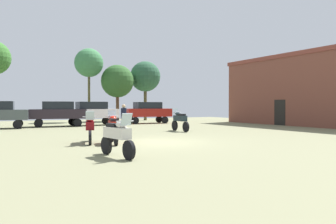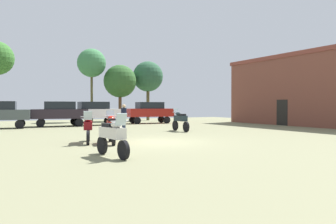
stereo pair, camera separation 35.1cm
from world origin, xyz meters
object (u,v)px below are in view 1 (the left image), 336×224
at_px(brick_building, 317,90).
at_px(motorcycle_3, 117,135).
at_px(car_4, 148,111).
at_px(motorcycle_4, 90,127).
at_px(tree_6, 117,81).
at_px(motorcycle_1, 114,127).
at_px(tree_2, 145,77).
at_px(car_3, 92,112).
at_px(tree_4, 89,63).
at_px(person_1, 124,116).
at_px(car_1, 58,112).
at_px(motorcycle_6, 180,120).

height_order(brick_building, motorcycle_3, brick_building).
bearing_deg(car_4, motorcycle_4, 150.29).
distance_m(brick_building, motorcycle_3, 22.95).
relative_size(motorcycle_3, tree_6, 0.36).
height_order(motorcycle_1, tree_2, tree_2).
bearing_deg(motorcycle_1, car_3, 90.94).
distance_m(tree_2, tree_4, 6.60).
relative_size(car_3, person_1, 2.44).
xyz_separation_m(tree_2, tree_6, (-3.50, -0.46, -0.67)).
distance_m(motorcycle_1, car_1, 13.60).
bearing_deg(motorcycle_6, tree_6, 86.69).
height_order(brick_building, car_1, brick_building).
height_order(car_4, tree_2, tree_2).
bearing_deg(tree_6, tree_4, 174.46).
distance_m(motorcycle_1, tree_6, 21.50).
bearing_deg(person_1, brick_building, -99.16).
height_order(car_1, person_1, car_1).
height_order(car_3, tree_6, tree_6).
relative_size(motorcycle_1, car_3, 0.50).
height_order(motorcycle_6, tree_2, tree_2).
height_order(car_1, tree_4, tree_4).
bearing_deg(motorcycle_3, brick_building, -166.48).
height_order(brick_building, motorcycle_4, brick_building).
bearing_deg(motorcycle_1, tree_2, 74.57).
relative_size(person_1, tree_6, 0.29).
bearing_deg(car_3, motorcycle_3, 166.66).
distance_m(brick_building, person_1, 17.64).
height_order(motorcycle_6, car_1, car_1).
xyz_separation_m(car_4, person_1, (-6.04, -9.25, -0.14)).
height_order(car_3, tree_4, tree_4).
xyz_separation_m(motorcycle_3, person_1, (3.70, 8.84, 0.32)).
height_order(motorcycle_6, tree_6, tree_6).
relative_size(tree_2, tree_6, 1.11).
height_order(motorcycle_3, tree_2, tree_2).
height_order(motorcycle_3, car_3, car_3).
height_order(motorcycle_4, person_1, person_1).
bearing_deg(person_1, motorcycle_1, 146.17).
bearing_deg(motorcycle_1, person_1, 77.21).
xyz_separation_m(motorcycle_1, car_3, (2.98, 13.75, 0.45)).
relative_size(brick_building, tree_4, 2.19).
distance_m(motorcycle_6, car_1, 10.80).
height_order(motorcycle_1, car_4, car_4).
xyz_separation_m(motorcycle_3, tree_2, (12.28, 24.03, 4.22)).
bearing_deg(motorcycle_4, tree_4, -90.14).
distance_m(motorcycle_3, person_1, 9.59).
relative_size(motorcycle_3, tree_2, 0.32).
height_order(motorcycle_1, tree_6, tree_6).
bearing_deg(motorcycle_3, car_4, -126.48).
bearing_deg(motorcycle_1, motorcycle_4, 155.56).
bearing_deg(car_4, motorcycle_3, 156.52).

